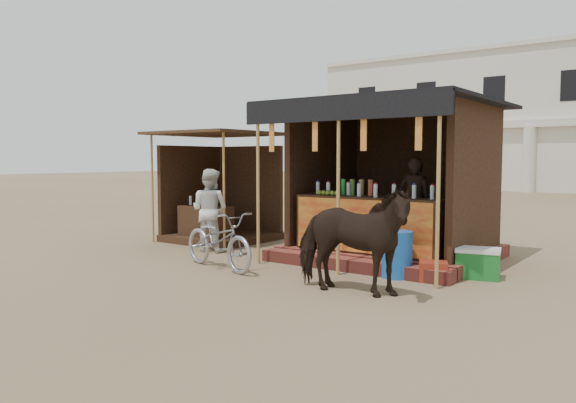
# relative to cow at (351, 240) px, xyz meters

# --- Properties ---
(ground) EXTENTS (120.00, 120.00, 0.00)m
(ground) POSITION_rel_cow_xyz_m (-1.80, -0.57, -0.73)
(ground) COLOR #846B4C
(ground) RESTS_ON ground
(main_stall) EXTENTS (3.60, 3.61, 2.78)m
(main_stall) POSITION_rel_cow_xyz_m (-0.78, 2.79, 0.29)
(main_stall) COLOR brown
(main_stall) RESTS_ON ground
(secondary_stall) EXTENTS (2.40, 2.40, 2.38)m
(secondary_stall) POSITION_rel_cow_xyz_m (-4.97, 2.67, 0.12)
(secondary_stall) COLOR #3C2716
(secondary_stall) RESTS_ON ground
(cow) EXTENTS (1.82, 0.99, 1.46)m
(cow) POSITION_rel_cow_xyz_m (0.00, 0.00, 0.00)
(cow) COLOR black
(cow) RESTS_ON ground
(motorbike) EXTENTS (1.91, 1.02, 0.95)m
(motorbike) POSITION_rel_cow_xyz_m (-2.64, 0.25, -0.26)
(motorbike) COLOR #9B9AA3
(motorbike) RESTS_ON ground
(bystander) EXTENTS (0.88, 0.74, 1.61)m
(bystander) POSITION_rel_cow_xyz_m (-3.99, 1.43, 0.07)
(bystander) COLOR silver
(bystander) RESTS_ON ground
(blue_barrel) EXTENTS (0.61, 0.61, 0.71)m
(blue_barrel) POSITION_rel_cow_xyz_m (0.03, 1.35, -0.38)
(blue_barrel) COLOR #1857B4
(blue_barrel) RESTS_ON ground
(red_crate) EXTENTS (0.52, 0.50, 0.29)m
(red_crate) POSITION_rel_cow_xyz_m (0.58, 1.43, -0.59)
(red_crate) COLOR maroon
(red_crate) RESTS_ON ground
(cooler) EXTENTS (0.73, 0.58, 0.46)m
(cooler) POSITION_rel_cow_xyz_m (1.04, 2.03, -0.50)
(cooler) COLOR #186F26
(cooler) RESTS_ON ground
(background_building) EXTENTS (26.00, 7.45, 8.18)m
(background_building) POSITION_rel_cow_xyz_m (-3.80, 29.38, 3.25)
(background_building) COLOR silver
(background_building) RESTS_ON ground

